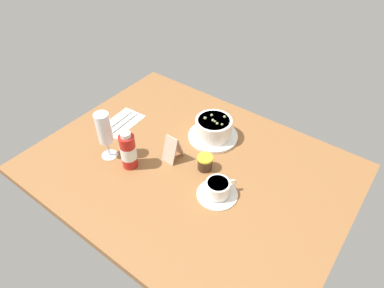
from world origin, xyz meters
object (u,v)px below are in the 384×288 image
(sauce_bottle_red, at_px, (128,151))
(menu_card, at_px, (173,148))
(cutlery_setting, at_px, (121,123))
(porridge_bowl, at_px, (213,129))
(wine_glass, at_px, (104,130))
(jam_jar, at_px, (205,163))
(coffee_cup, at_px, (218,189))

(sauce_bottle_red, height_order, menu_card, sauce_bottle_red)
(menu_card, bearing_deg, cutlery_setting, -5.15)
(porridge_bowl, relative_size, menu_card, 1.95)
(wine_glass, xyz_separation_m, sauce_bottle_red, (-0.10, -0.01, -0.05))
(menu_card, bearing_deg, porridge_bowl, -106.35)
(jam_jar, xyz_separation_m, sauce_bottle_red, (0.22, 0.15, 0.04))
(menu_card, bearing_deg, coffee_cup, 168.14)
(porridge_bowl, distance_m, jam_jar, 0.17)
(coffee_cup, relative_size, menu_card, 1.37)
(wine_glass, bearing_deg, cutlery_setting, -56.54)
(porridge_bowl, height_order, jam_jar, porridge_bowl)
(sauce_bottle_red, xyz_separation_m, menu_card, (-0.10, -0.12, -0.02))
(cutlery_setting, height_order, coffee_cup, coffee_cup)
(coffee_cup, bearing_deg, menu_card, -11.86)
(wine_glass, height_order, sauce_bottle_red, wine_glass)
(coffee_cup, xyz_separation_m, jam_jar, (0.10, -0.07, 0.00))
(coffee_cup, xyz_separation_m, menu_card, (0.23, -0.05, 0.02))
(coffee_cup, bearing_deg, cutlery_setting, -8.07)
(porridge_bowl, relative_size, cutlery_setting, 1.05)
(cutlery_setting, distance_m, sauce_bottle_red, 0.26)
(wine_glass, distance_m, sauce_bottle_red, 0.11)
(coffee_cup, relative_size, sauce_bottle_red, 0.90)
(porridge_bowl, distance_m, coffee_cup, 0.29)
(menu_card, bearing_deg, wine_glass, 33.89)
(cutlery_setting, relative_size, menu_card, 1.85)
(wine_glass, relative_size, jam_jar, 3.44)
(porridge_bowl, xyz_separation_m, wine_glass, (0.25, 0.32, 0.08))
(porridge_bowl, height_order, wine_glass, wine_glass)
(jam_jar, height_order, menu_card, menu_card)
(porridge_bowl, xyz_separation_m, sauce_bottle_red, (0.15, 0.31, 0.03))
(jam_jar, height_order, sauce_bottle_red, sauce_bottle_red)
(menu_card, bearing_deg, sauce_bottle_red, 51.05)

